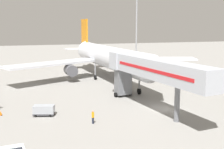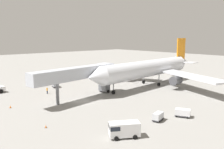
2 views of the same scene
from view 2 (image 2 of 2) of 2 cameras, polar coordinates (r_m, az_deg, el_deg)
name	(u,v)px [view 2 (image 2 of 2)]	position (r m, az deg, el deg)	size (l,w,h in m)	color
ground_plane	(83,101)	(53.85, -7.25, -6.42)	(300.00, 300.00, 0.00)	gray
airplane_at_gate	(150,68)	(70.09, 9.40, 1.51)	(46.29, 47.58, 13.98)	silver
jet_bridge	(80,74)	(54.53, -7.84, 0.08)	(6.24, 23.35, 7.66)	#B2B7C1
belt_loader_truck	(61,78)	(79.65, -12.59, -0.82)	(5.48, 6.40, 3.22)	white
service_van_rear_left	(123,129)	(34.56, 2.84, -13.29)	(3.90, 4.77, 2.30)	white
service_van_far_left	(33,81)	(75.16, -18.84, -1.47)	(4.51, 4.72, 1.87)	white
baggage_cart_mid_center	(183,113)	(44.76, 17.06, -8.98)	(3.00, 2.47, 1.48)	#38383D
baggage_cart_near_right	(55,85)	(68.92, -13.84, -2.42)	(3.10, 2.21, 1.44)	#38383D
baggage_cart_rear_right	(158,116)	(41.77, 11.32, -10.09)	(1.72, 2.56, 1.47)	#38383D
ground_crew_worker_foreground	(47,90)	(61.75, -15.73, -3.77)	(0.46, 0.46, 1.71)	#1E2333
safety_cone_alpha	(52,82)	(74.82, -14.56, -1.90)	(0.42, 0.42, 0.65)	black
safety_cone_bravo	(10,107)	(52.49, -23.82, -7.26)	(0.39, 0.39, 0.59)	black
safety_cone_charlie	(46,126)	(39.73, -16.03, -12.20)	(0.32, 0.32, 0.49)	black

